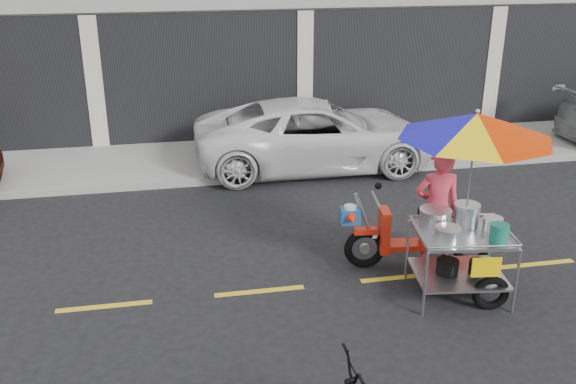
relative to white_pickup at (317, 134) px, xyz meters
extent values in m
plane|color=black|center=(0.12, -4.70, -0.68)|extent=(90.00, 90.00, 0.00)
cube|color=gray|center=(0.12, 0.80, -0.60)|extent=(45.00, 3.00, 0.15)
cube|color=black|center=(0.12, 1.77, 0.77)|extent=(35.28, 0.06, 2.90)
cube|color=gray|center=(0.12, 1.75, 2.42)|extent=(36.00, 0.12, 0.30)
cube|color=gold|center=(0.12, -4.70, -0.68)|extent=(42.00, 0.10, 0.01)
imported|color=silver|center=(0.00, 0.00, 0.00)|extent=(4.95, 2.38, 1.36)
torus|color=black|center=(-0.31, -4.30, -0.39)|extent=(0.60, 0.19, 0.59)
torus|color=black|center=(1.22, -4.51, -0.39)|extent=(0.60, 0.19, 0.59)
cylinder|color=#9EA0A5|center=(-0.31, -4.30, -0.39)|extent=(0.15, 0.08, 0.14)
cylinder|color=#9EA0A5|center=(1.22, -4.51, -0.39)|extent=(0.15, 0.08, 0.14)
cube|color=red|center=(-0.31, -4.30, -0.11)|extent=(0.34, 0.17, 0.08)
cylinder|color=#9EA0A5|center=(-0.31, -4.30, 0.04)|extent=(0.38, 0.10, 0.83)
cube|color=red|center=(-0.06, -4.34, -0.11)|extent=(0.17, 0.36, 0.62)
cube|color=red|center=(0.40, -4.40, -0.35)|extent=(0.86, 0.39, 0.08)
cube|color=red|center=(0.86, -4.46, -0.11)|extent=(0.80, 0.37, 0.41)
cube|color=black|center=(0.76, -4.45, 0.13)|extent=(0.70, 0.33, 0.10)
cylinder|color=#9EA0A5|center=(-0.19, -4.32, 0.35)|extent=(0.11, 0.57, 0.04)
sphere|color=black|center=(-0.10, -4.12, 0.48)|extent=(0.10, 0.10, 0.10)
cylinder|color=white|center=(-0.19, -4.32, -0.18)|extent=(0.14, 0.14, 0.05)
cube|color=#1C4C87|center=(-0.54, -4.27, 0.13)|extent=(0.30, 0.26, 0.21)
cylinder|color=white|center=(-0.54, -4.27, 0.25)|extent=(0.19, 0.19, 0.05)
cone|color=red|center=(-0.56, -4.45, 0.15)|extent=(0.21, 0.25, 0.19)
torus|color=black|center=(0.91, -5.66, -0.45)|extent=(0.48, 0.16, 0.48)
cylinder|color=#9EA0A5|center=(0.03, -5.65, -0.24)|extent=(0.04, 0.04, 0.88)
cylinder|color=#9EA0A5|center=(0.15, -4.73, -0.24)|extent=(0.04, 0.04, 0.88)
cylinder|color=#9EA0A5|center=(1.16, -5.80, -0.24)|extent=(0.04, 0.04, 0.88)
cylinder|color=#9EA0A5|center=(1.28, -4.88, -0.24)|extent=(0.04, 0.04, 0.88)
cube|color=#9EA0A5|center=(0.65, -5.27, -0.37)|extent=(1.25, 1.07, 0.03)
cube|color=#9EA0A5|center=(0.65, -5.27, 0.20)|extent=(1.25, 1.07, 0.04)
cylinder|color=#9EA0A5|center=(0.59, -5.73, 0.26)|extent=(1.13, 0.17, 0.02)
cylinder|color=#9EA0A5|center=(0.71, -4.80, 0.26)|extent=(1.13, 0.17, 0.02)
cylinder|color=#9EA0A5|center=(0.09, -5.19, 0.26)|extent=(0.15, 0.92, 0.02)
cylinder|color=#9EA0A5|center=(1.22, -5.34, 0.26)|extent=(0.15, 0.92, 0.02)
cylinder|color=#9EA0A5|center=(0.71, -4.80, -0.37)|extent=(0.14, 0.77, 0.04)
cylinder|color=#9EA0A5|center=(0.71, -4.80, 0.15)|extent=(0.14, 0.77, 0.04)
cube|color=#EEC101|center=(0.74, -5.78, -0.01)|extent=(0.36, 0.07, 0.26)
cylinder|color=#B7B7BC|center=(0.37, -5.02, 0.33)|extent=(0.46, 0.46, 0.22)
cylinder|color=#B7B7BC|center=(0.79, -5.05, 0.36)|extent=(0.37, 0.37, 0.28)
cylinder|color=#B7B7BC|center=(1.05, -5.27, 0.30)|extent=(0.28, 0.28, 0.16)
cylinder|color=#B7B7BC|center=(0.37, -5.42, 0.29)|extent=(0.36, 0.36, 0.15)
cylinder|color=#156C5A|center=(0.98, -5.57, 0.33)|extent=(0.25, 0.25, 0.23)
cylinder|color=black|center=(0.50, -5.24, -0.26)|extent=(0.32, 0.32, 0.19)
cylinder|color=black|center=(0.91, -5.30, -0.27)|extent=(0.28, 0.28, 0.17)
cylinder|color=#9EA0A5|center=(0.72, -5.17, 0.97)|extent=(0.03, 0.03, 1.55)
sphere|color=#9EA0A5|center=(0.72, -5.17, 1.77)|extent=(0.06, 0.06, 0.06)
imported|color=#DB394B|center=(0.66, -4.43, 0.20)|extent=(0.69, 0.50, 1.75)
camera|label=1|loc=(-2.90, -12.04, 3.72)|focal=40.00mm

